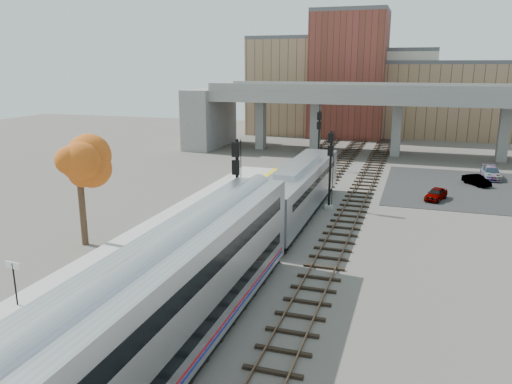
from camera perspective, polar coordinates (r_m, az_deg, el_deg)
The scene contains 17 objects.
ground at distance 28.51m, azimuth -3.75°, elevation -10.33°, with size 160.00×160.00×0.00m, color #47423D.
platform at distance 31.67m, azimuth -16.16°, elevation -7.97°, with size 4.50×60.00×0.35m, color #9E9E99.
yellow_strip at distance 30.62m, azimuth -13.20°, elevation -8.19°, with size 0.70×60.00×0.01m, color yellow.
tracks at distance 39.38m, azimuth 4.27°, elevation -3.17°, with size 10.70×95.00×0.25m.
overpass at distance 69.45m, azimuth 14.16°, elevation 8.87°, with size 54.00×12.00×9.50m.
buildings_far at distance 91.07m, azimuth 12.94°, elevation 11.44°, with size 43.00×21.00×20.60m.
parking_lot at distance 53.52m, azimuth 22.12°, elevation 0.44°, with size 14.00×18.00×0.04m, color black.
locomotive at distance 40.07m, azimuth 4.89°, elevation 0.40°, with size 3.02×19.05×4.10m.
coach at distance 19.83m, azimuth -10.71°, elevation -13.21°, with size 3.03×25.00×5.00m.
signal_mast_near at distance 32.32m, azimuth -2.19°, elevation -0.36°, with size 0.60×0.64×7.34m.
signal_mast_mid at distance 42.15m, azimuth 8.44°, elevation 2.29°, with size 0.60×0.64×6.63m.
signal_mast_far at distance 58.35m, azimuth 7.17°, elevation 5.79°, with size 0.60×0.64×6.83m.
station_sign at distance 27.32m, azimuth -25.96°, elevation -8.45°, with size 0.90×0.12×2.27m.
tree at distance 34.79m, azimuth -19.58°, elevation 2.33°, with size 3.60×3.60×6.94m.
car_a at distance 47.83m, azimuth 19.89°, elevation -0.21°, with size 1.30×3.24×1.10m, color #99999E.
car_b at distance 55.19m, azimuth 23.90°, elevation 1.24°, with size 1.12×3.20×1.06m, color #99999E.
car_c at distance 59.02m, azimuth 25.27°, elevation 1.99°, with size 1.78×4.39×1.27m, color #99999E.
Camera 1 is at (9.76, -24.02, 11.87)m, focal length 35.00 mm.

